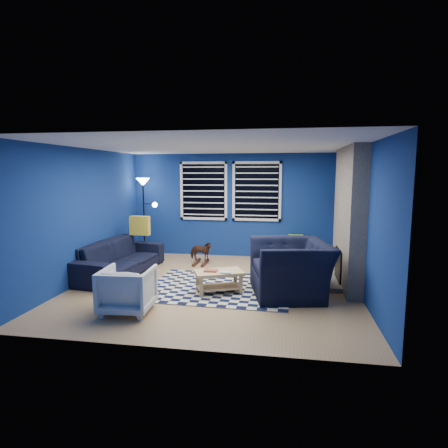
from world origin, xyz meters
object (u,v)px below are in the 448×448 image
object	(u,v)px
coffee_table	(219,277)
armchair_big	(291,268)
tv	(341,202)
sofa	(119,258)
cabinet	(295,249)
floor_lamp	(144,193)
armchair_bent	(127,290)
rocking_horse	(201,251)

from	to	relation	value
coffee_table	armchair_big	bearing A→B (deg)	6.05
tv	sofa	xyz separation A→B (m)	(-4.51, -1.55, -1.06)
tv	armchair_big	distance (m)	2.69
cabinet	floor_lamp	xyz separation A→B (m)	(-3.62, -0.18, 1.30)
armchair_big	cabinet	world-z (taller)	armchair_big
sofa	coffee_table	xyz separation A→B (m)	(2.21, -0.85, -0.06)
sofa	armchair_bent	bearing A→B (deg)	-144.65
armchair_bent	floor_lamp	size ratio (longest dim) A/B	0.39
armchair_big	floor_lamp	size ratio (longest dim) A/B	0.73
rocking_horse	floor_lamp	size ratio (longest dim) A/B	0.27
rocking_horse	sofa	bearing A→B (deg)	133.75
sofa	coffee_table	size ratio (longest dim) A/B	2.53
sofa	cabinet	distance (m)	3.99
armchair_big	rocking_horse	bearing A→B (deg)	-144.98
armchair_bent	cabinet	world-z (taller)	armchair_bent
tv	cabinet	world-z (taller)	tv
coffee_table	cabinet	bearing A→B (deg)	63.05
coffee_table	floor_lamp	bearing A→B (deg)	132.56
armchair_bent	floor_lamp	world-z (taller)	floor_lamp
tv	sofa	world-z (taller)	tv
armchair_big	armchair_bent	xyz separation A→B (m)	(-2.38, -1.21, -0.12)
rocking_horse	coffee_table	xyz separation A→B (m)	(0.77, -1.95, -0.01)
armchair_bent	cabinet	distance (m)	4.50
armchair_big	floor_lamp	xyz separation A→B (m)	(-3.48, 2.35, 1.12)
rocking_horse	floor_lamp	distance (m)	2.04
sofa	floor_lamp	xyz separation A→B (m)	(-0.06, 1.62, 1.23)
sofa	rocking_horse	distance (m)	1.82
coffee_table	armchair_bent	bearing A→B (deg)	-137.28
sofa	armchair_big	xyz separation A→B (m)	(3.42, -0.72, 0.11)
rocking_horse	cabinet	size ratio (longest dim) A/B	0.73
floor_lamp	armchair_big	bearing A→B (deg)	-34.00
rocking_horse	coffee_table	bearing A→B (deg)	-152.04
armchair_big	floor_lamp	bearing A→B (deg)	-136.25
tv	armchair_big	xyz separation A→B (m)	(-1.10, -2.27, -0.95)
sofa	floor_lamp	bearing A→B (deg)	9.17
armchair_big	floor_lamp	world-z (taller)	floor_lamp
armchair_bent	rocking_horse	size ratio (longest dim) A/B	1.41
coffee_table	floor_lamp	size ratio (longest dim) A/B	0.48
tv	armchair_bent	xyz separation A→B (m)	(-3.47, -3.48, -1.06)
armchair_bent	coffee_table	size ratio (longest dim) A/B	0.80
rocking_horse	armchair_big	bearing A→B (deg)	-126.21
armchair_big	armchair_bent	bearing A→B (deg)	-75.29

